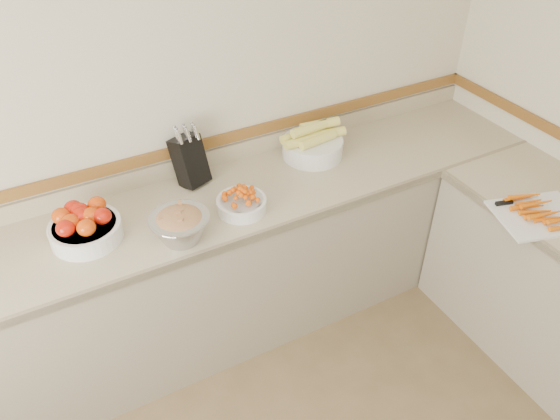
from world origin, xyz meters
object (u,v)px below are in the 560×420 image
knife_block (189,159)px  tomato_bowl (84,226)px  cherry_tomato_bowl (241,202)px  corn_bowl (313,143)px  rhubarb_bowl (180,225)px  cutting_board (539,214)px

knife_block → tomato_bowl: knife_block is taller
cherry_tomato_bowl → tomato_bowl: bearing=168.6°
tomato_bowl → corn_bowl: size_ratio=0.87×
corn_bowl → rhubarb_bowl: (-0.90, -0.34, 0.00)m
rhubarb_bowl → cherry_tomato_bowl: bearing=11.6°
rhubarb_bowl → tomato_bowl: bearing=150.9°
knife_block → rhubarb_bowl: 0.47m
cutting_board → cherry_tomato_bowl: bearing=149.6°
knife_block → rhubarb_bowl: size_ratio=1.23×
cherry_tomato_bowl → cutting_board: (1.24, -0.73, -0.03)m
knife_block → cherry_tomato_bowl: 0.38m
corn_bowl → cutting_board: size_ratio=0.78×
cherry_tomato_bowl → corn_bowl: bearing=25.4°
knife_block → tomato_bowl: bearing=-161.2°
tomato_bowl → cherry_tomato_bowl: 0.73m
cherry_tomato_bowl → rhubarb_bowl: (-0.33, -0.07, 0.03)m
tomato_bowl → rhubarb_bowl: 0.44m
knife_block → corn_bowl: size_ratio=0.91×
rhubarb_bowl → cutting_board: size_ratio=0.57×
rhubarb_bowl → cutting_board: bearing=-22.7°
knife_block → tomato_bowl: (-0.59, -0.20, -0.06)m
tomato_bowl → cutting_board: size_ratio=0.67×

